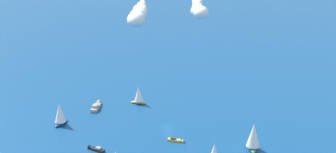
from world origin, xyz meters
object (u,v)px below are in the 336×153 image
(motorboat_far_port, at_px, (97,106))
(sailboat_outer_ring_a, at_px, (253,137))
(motorboat_trailing, at_px, (96,149))
(sailboat_far_stbd, at_px, (60,114))
(sailboat_offshore, at_px, (139,95))
(motorboat_ahead, at_px, (176,140))

(motorboat_far_port, distance_m, sailboat_outer_ring_a, 73.69)
(motorboat_trailing, bearing_deg, sailboat_far_stbd, 139.08)
(motorboat_far_port, bearing_deg, sailboat_far_stbd, -114.27)
(sailboat_offshore, xyz_separation_m, sailboat_outer_ring_a, (51.32, -35.07, 0.99))
(motorboat_far_port, relative_size, sailboat_offshore, 1.13)
(sailboat_far_stbd, relative_size, sailboat_outer_ring_a, 0.90)
(motorboat_trailing, bearing_deg, sailboat_outer_ring_a, 11.02)
(motorboat_far_port, relative_size, sailboat_far_stbd, 1.01)
(motorboat_trailing, relative_size, motorboat_ahead, 1.11)
(motorboat_far_port, bearing_deg, sailboat_outer_ring_a, -21.28)
(motorboat_ahead, distance_m, sailboat_outer_ring_a, 28.86)
(motorboat_far_port, distance_m, motorboat_trailing, 39.63)
(motorboat_trailing, distance_m, sailboat_outer_ring_a, 57.38)
(motorboat_ahead, bearing_deg, sailboat_far_stbd, 172.96)
(sailboat_far_stbd, xyz_separation_m, motorboat_ahead, (48.82, -6.03, -4.23))
(sailboat_far_stbd, bearing_deg, motorboat_trailing, -40.92)
(sailboat_outer_ring_a, bearing_deg, sailboat_far_stbd, 174.54)
(sailboat_outer_ring_a, bearing_deg, motorboat_ahead, 177.29)
(motorboat_far_port, height_order, sailboat_far_stbd, sailboat_far_stbd)
(sailboat_far_stbd, distance_m, motorboat_trailing, 28.27)
(motorboat_trailing, height_order, sailboat_outer_ring_a, sailboat_outer_ring_a)
(sailboat_far_stbd, relative_size, motorboat_trailing, 1.48)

